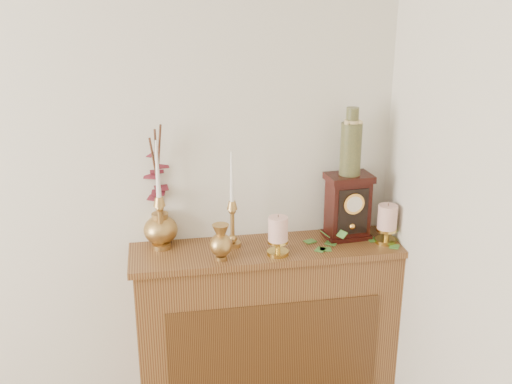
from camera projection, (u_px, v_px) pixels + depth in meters
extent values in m
cube|color=brown|center=(267.00, 338.00, 2.86)|extent=(1.20, 0.30, 0.90)
cube|color=#563819|center=(274.00, 365.00, 2.73)|extent=(0.96, 0.01, 0.63)
cube|color=brown|center=(268.00, 249.00, 2.70)|extent=(1.24, 0.34, 0.03)
cylinder|color=tan|center=(162.00, 246.00, 2.68)|extent=(0.08, 0.08, 0.02)
sphere|color=tan|center=(161.00, 240.00, 2.67)|extent=(0.05, 0.05, 0.05)
cylinder|color=tan|center=(161.00, 225.00, 2.64)|extent=(0.02, 0.02, 0.15)
sphere|color=tan|center=(160.00, 208.00, 2.62)|extent=(0.04, 0.04, 0.04)
cone|color=tan|center=(159.00, 201.00, 2.61)|extent=(0.05, 0.05, 0.04)
cone|color=white|center=(157.00, 170.00, 2.56)|extent=(0.02, 0.02, 0.26)
cylinder|color=tan|center=(233.00, 244.00, 2.70)|extent=(0.07, 0.07, 0.02)
sphere|color=tan|center=(233.00, 239.00, 2.69)|extent=(0.04, 0.04, 0.04)
cylinder|color=tan|center=(232.00, 225.00, 2.67)|extent=(0.02, 0.02, 0.13)
sphere|color=tan|center=(232.00, 211.00, 2.65)|extent=(0.03, 0.03, 0.03)
cone|color=tan|center=(232.00, 205.00, 2.64)|extent=(0.05, 0.05, 0.04)
cone|color=white|center=(232.00, 177.00, 2.60)|extent=(0.02, 0.02, 0.23)
cylinder|color=tan|center=(221.00, 258.00, 2.57)|extent=(0.05, 0.05, 0.02)
sphere|color=tan|center=(221.00, 245.00, 2.55)|extent=(0.10, 0.10, 0.10)
cone|color=tan|center=(221.00, 230.00, 2.53)|extent=(0.07, 0.07, 0.05)
cylinder|color=tan|center=(161.00, 243.00, 2.72)|extent=(0.07, 0.07, 0.01)
ellipsoid|color=tan|center=(161.00, 230.00, 2.70)|extent=(0.15, 0.15, 0.13)
cylinder|color=tan|center=(160.00, 216.00, 2.68)|extent=(0.07, 0.07, 0.03)
cylinder|color=#472819|center=(156.00, 176.00, 2.62)|extent=(0.05, 0.09, 0.37)
cylinder|color=#472819|center=(157.00, 172.00, 2.62)|extent=(0.01, 0.08, 0.40)
cylinder|color=#472819|center=(158.00, 169.00, 2.61)|extent=(0.05, 0.14, 0.42)
cylinder|color=gold|center=(278.00, 253.00, 2.62)|extent=(0.10, 0.10, 0.02)
cylinder|color=gold|center=(278.00, 246.00, 2.61)|extent=(0.02, 0.02, 0.04)
cylinder|color=gold|center=(278.00, 241.00, 2.60)|extent=(0.09, 0.09, 0.01)
cylinder|color=#FCE3C5|center=(278.00, 229.00, 2.58)|extent=(0.09, 0.09, 0.11)
cylinder|color=#472819|center=(278.00, 216.00, 2.56)|extent=(0.00, 0.00, 0.01)
cylinder|color=gold|center=(386.00, 241.00, 2.74)|extent=(0.10, 0.10, 0.02)
cylinder|color=gold|center=(386.00, 235.00, 2.73)|extent=(0.02, 0.02, 0.04)
cylinder|color=gold|center=(387.00, 229.00, 2.72)|extent=(0.09, 0.09, 0.01)
cylinder|color=#FCE3C5|center=(387.00, 217.00, 2.70)|extent=(0.09, 0.09, 0.11)
cylinder|color=#472819|center=(388.00, 204.00, 2.68)|extent=(0.00, 0.00, 0.01)
cube|color=#3E752C|center=(330.00, 248.00, 2.67)|extent=(0.05, 0.04, 0.00)
cube|color=#3E752C|center=(356.00, 248.00, 2.67)|extent=(0.06, 0.06, 0.00)
cube|color=#3E752C|center=(377.00, 245.00, 2.70)|extent=(0.06, 0.06, 0.00)
cube|color=#3E752C|center=(363.00, 236.00, 2.80)|extent=(0.04, 0.05, 0.00)
cube|color=#3E752C|center=(384.00, 235.00, 2.82)|extent=(0.06, 0.05, 0.00)
cube|color=#3E752C|center=(315.00, 246.00, 2.70)|extent=(0.06, 0.06, 0.00)
cube|color=#3E752C|center=(331.00, 249.00, 2.66)|extent=(0.06, 0.05, 0.00)
cube|color=#3E752C|center=(372.00, 242.00, 2.74)|extent=(0.06, 0.06, 0.00)
cube|color=#3E752C|center=(360.00, 239.00, 2.77)|extent=(0.05, 0.05, 0.00)
cube|color=#3E752C|center=(325.00, 234.00, 2.70)|extent=(0.05, 0.05, 0.03)
cube|color=#3E752C|center=(342.00, 234.00, 2.65)|extent=(0.05, 0.05, 0.03)
cube|color=#3E752C|center=(393.00, 228.00, 2.74)|extent=(0.04, 0.05, 0.03)
cube|color=black|center=(346.00, 235.00, 2.80)|extent=(0.22, 0.16, 0.02)
cube|color=black|center=(348.00, 208.00, 2.76)|extent=(0.19, 0.14, 0.27)
cube|color=black|center=(349.00, 178.00, 2.71)|extent=(0.22, 0.16, 0.03)
cube|color=black|center=(353.00, 212.00, 2.70)|extent=(0.14, 0.02, 0.21)
cylinder|color=gold|center=(354.00, 204.00, 2.68)|extent=(0.10, 0.02, 0.10)
cylinder|color=silver|center=(354.00, 204.00, 2.68)|extent=(0.07, 0.01, 0.07)
sphere|color=gold|center=(352.00, 226.00, 2.72)|extent=(0.03, 0.03, 0.03)
cylinder|color=#183125|center=(351.00, 149.00, 2.66)|extent=(0.09, 0.09, 0.24)
cylinder|color=#183125|center=(352.00, 116.00, 2.62)|extent=(0.06, 0.06, 0.08)
cylinder|color=#D4B77A|center=(352.00, 122.00, 2.62)|extent=(0.07, 0.07, 0.02)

